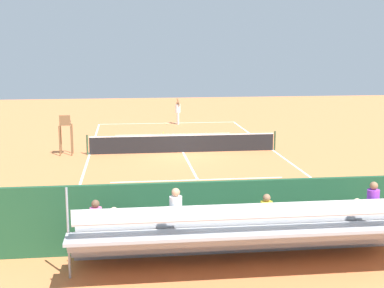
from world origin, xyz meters
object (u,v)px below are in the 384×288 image
tennis_net (183,143)px  tennis_racket (166,123)px  umpire_chair (66,130)px  tennis_player (178,110)px  bleacher_stand (243,233)px  tennis_ball_near (163,133)px  equipment_bag (269,233)px  courtside_bench (335,217)px

tennis_net → tennis_racket: 10.75m
umpire_chair → tennis_player: umpire_chair is taller
bleacher_stand → tennis_ball_near: (0.58, -21.87, -0.90)m
tennis_player → tennis_ball_near: 4.22m
umpire_chair → equipment_bag: size_ratio=2.38×
equipment_bag → tennis_ball_near: 20.00m
tennis_player → tennis_racket: (0.82, -0.34, -1.00)m
bleacher_stand → courtside_bench: size_ratio=5.03×
tennis_net → tennis_ball_near: 6.56m
tennis_net → equipment_bag: size_ratio=11.44×
bleacher_stand → umpire_chair: size_ratio=4.23×
courtside_bench → tennis_player: bearing=-83.8°
tennis_racket → tennis_player: bearing=157.5°
tennis_net → tennis_ball_near: bearing=-84.6°
equipment_bag → tennis_player: 23.82m
umpire_chair → tennis_player: 12.45m
tennis_net → bleacher_stand: 15.36m
tennis_net → bleacher_stand: bearing=89.8°
courtside_bench → tennis_racket: size_ratio=3.19×
umpire_chair → courtside_bench: umpire_chair is taller
tennis_net → umpire_chair: size_ratio=4.81×
courtside_bench → tennis_racket: courtside_bench is taller
bleacher_stand → tennis_racket: size_ratio=16.06×
umpire_chair → tennis_net: bearing=179.4°
courtside_bench → tennis_ball_near: courtside_bench is taller
tennis_ball_near → tennis_racket: bearing=-97.2°
bleacher_stand → tennis_ball_near: bearing=-88.5°
courtside_bench → tennis_player: tennis_player is taller
equipment_bag → tennis_racket: 24.17m
umpire_chair → tennis_player: (-6.93, -10.34, -0.30)m
umpire_chair → tennis_ball_near: size_ratio=32.42×
equipment_bag → tennis_ball_near: size_ratio=13.64×
equipment_bag → tennis_player: tennis_player is taller
tennis_racket → umpire_chair: bearing=60.2°
bleacher_stand → tennis_player: 25.77m
equipment_bag → tennis_ball_near: (1.81, -19.92, -0.15)m
umpire_chair → courtside_bench: bearing=125.5°
umpire_chair → tennis_racket: 12.37m
courtside_bench → tennis_ball_near: bearing=-78.8°
courtside_bench → tennis_ball_near: (3.92, -19.79, -0.53)m
tennis_net → umpire_chair: (6.20, -0.06, 0.81)m
bleacher_stand → tennis_player: bleacher_stand is taller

